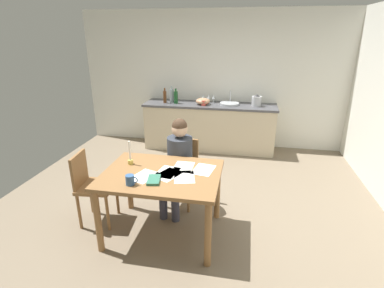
# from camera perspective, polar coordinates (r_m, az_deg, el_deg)

# --- Properties ---
(ground_plane) EXTENTS (5.20, 5.20, 0.04)m
(ground_plane) POSITION_cam_1_polar(r_m,az_deg,el_deg) (3.97, -1.18, -12.70)
(ground_plane) COLOR #7A6B56
(wall_back) EXTENTS (5.20, 0.12, 2.60)m
(wall_back) POSITION_cam_1_polar(r_m,az_deg,el_deg) (5.94, 4.03, 12.29)
(wall_back) COLOR silver
(wall_back) RESTS_ON ground
(kitchen_counter) EXTENTS (2.52, 0.64, 0.90)m
(kitchen_counter) POSITION_cam_1_polar(r_m,az_deg,el_deg) (5.78, 3.38, 3.44)
(kitchen_counter) COLOR beige
(kitchen_counter) RESTS_ON ground
(dining_table) EXTENTS (1.26, 0.95, 0.77)m
(dining_table) POSITION_cam_1_polar(r_m,az_deg,el_deg) (3.22, -5.89, -7.31)
(dining_table) COLOR olive
(dining_table) RESTS_ON ground
(chair_at_table) EXTENTS (0.45, 0.45, 0.87)m
(chair_at_table) POSITION_cam_1_polar(r_m,az_deg,el_deg) (3.90, -1.91, -4.76)
(chair_at_table) COLOR olive
(chair_at_table) RESTS_ON ground
(person_seated) EXTENTS (0.38, 0.62, 1.19)m
(person_seated) POSITION_cam_1_polar(r_m,az_deg,el_deg) (3.70, -2.73, -3.03)
(person_seated) COLOR #333842
(person_seated) RESTS_ON ground
(chair_side_empty) EXTENTS (0.44, 0.44, 0.88)m
(chair_side_empty) POSITION_cam_1_polar(r_m,az_deg,el_deg) (3.69, -18.96, -7.46)
(chair_side_empty) COLOR olive
(chair_side_empty) RESTS_ON ground
(coffee_mug) EXTENTS (0.13, 0.09, 0.10)m
(coffee_mug) POSITION_cam_1_polar(r_m,az_deg,el_deg) (2.96, -11.91, -6.86)
(coffee_mug) COLOR #33598C
(coffee_mug) RESTS_ON dining_table
(candlestick) EXTENTS (0.06, 0.06, 0.28)m
(candlestick) POSITION_cam_1_polar(r_m,az_deg,el_deg) (3.40, -11.91, -2.64)
(candlestick) COLOR gold
(candlestick) RESTS_ON dining_table
(book_magazine) EXTENTS (0.16, 0.23, 0.03)m
(book_magazine) POSITION_cam_1_polar(r_m,az_deg,el_deg) (3.01, -7.44, -6.93)
(book_magazine) COLOR #316D56
(book_magazine) RESTS_ON dining_table
(paper_letter) EXTENTS (0.26, 0.33, 0.00)m
(paper_letter) POSITION_cam_1_polar(r_m,az_deg,el_deg) (3.23, 2.25, -4.99)
(paper_letter) COLOR white
(paper_letter) RESTS_ON dining_table
(paper_bill) EXTENTS (0.21, 0.30, 0.00)m
(paper_bill) POSITION_cam_1_polar(r_m,az_deg,el_deg) (3.29, -1.66, -4.48)
(paper_bill) COLOR white
(paper_bill) RESTS_ON dining_table
(paper_envelope) EXTENTS (0.28, 0.34, 0.00)m
(paper_envelope) POSITION_cam_1_polar(r_m,az_deg,el_deg) (3.07, -1.52, -6.39)
(paper_envelope) COLOR white
(paper_envelope) RESTS_ON dining_table
(paper_receipt) EXTENTS (0.30, 0.35, 0.00)m
(paper_receipt) POSITION_cam_1_polar(r_m,az_deg,el_deg) (3.12, -9.29, -6.18)
(paper_receipt) COLOR white
(paper_receipt) RESTS_ON dining_table
(paper_notice) EXTENTS (0.31, 0.36, 0.00)m
(paper_notice) POSITION_cam_1_polar(r_m,az_deg,el_deg) (3.13, -4.63, -5.93)
(paper_notice) COLOR white
(paper_notice) RESTS_ON dining_table
(paper_flyer) EXTENTS (0.26, 0.33, 0.00)m
(paper_flyer) POSITION_cam_1_polar(r_m,az_deg,el_deg) (3.18, -4.81, -5.45)
(paper_flyer) COLOR white
(paper_flyer) RESTS_ON dining_table
(sink_unit) EXTENTS (0.36, 0.36, 0.24)m
(sink_unit) POSITION_cam_1_polar(r_m,az_deg,el_deg) (5.63, 7.28, 7.80)
(sink_unit) COLOR #B2B7BC
(sink_unit) RESTS_ON kitchen_counter
(bottle_oil) EXTENTS (0.06, 0.06, 0.28)m
(bottle_oil) POSITION_cam_1_polar(r_m,az_deg,el_deg) (5.76, -5.30, 9.16)
(bottle_oil) COLOR #593319
(bottle_oil) RESTS_ON kitchen_counter
(bottle_vinegar) EXTENTS (0.08, 0.08, 0.32)m
(bottle_vinegar) POSITION_cam_1_polar(r_m,az_deg,el_deg) (5.76, -3.96, 9.35)
(bottle_vinegar) COLOR #8C999E
(bottle_vinegar) RESTS_ON kitchen_counter
(bottle_wine_red) EXTENTS (0.08, 0.08, 0.29)m
(bottle_wine_red) POSITION_cam_1_polar(r_m,az_deg,el_deg) (5.69, -3.16, 9.09)
(bottle_wine_red) COLOR #194C23
(bottle_wine_red) RESTS_ON kitchen_counter
(mixing_bowl) EXTENTS (0.27, 0.27, 0.12)m
(mixing_bowl) POSITION_cam_1_polar(r_m,az_deg,el_deg) (5.61, 2.14, 8.30)
(mixing_bowl) COLOR tan
(mixing_bowl) RESTS_ON kitchen_counter
(stovetop_kettle) EXTENTS (0.18, 0.18, 0.22)m
(stovetop_kettle) POSITION_cam_1_polar(r_m,az_deg,el_deg) (5.60, 12.44, 8.21)
(stovetop_kettle) COLOR #B7BABF
(stovetop_kettle) RESTS_ON kitchen_counter
(wine_glass_near_sink) EXTENTS (0.07, 0.07, 0.15)m
(wine_glass_near_sink) POSITION_cam_1_polar(r_m,az_deg,el_deg) (5.78, 4.19, 9.12)
(wine_glass_near_sink) COLOR silver
(wine_glass_near_sink) RESTS_ON kitchen_counter
(wine_glass_by_kettle) EXTENTS (0.07, 0.07, 0.15)m
(wine_glass_by_kettle) POSITION_cam_1_polar(r_m,az_deg,el_deg) (5.79, 3.20, 9.16)
(wine_glass_by_kettle) COLOR silver
(wine_glass_by_kettle) RESTS_ON kitchen_counter
(wine_glass_back_left) EXTENTS (0.07, 0.07, 0.15)m
(wine_glass_back_left) POSITION_cam_1_polar(r_m,az_deg,el_deg) (5.81, 2.17, 9.21)
(wine_glass_back_left) COLOR silver
(wine_glass_back_left) RESTS_ON kitchen_counter
(teacup_on_counter) EXTENTS (0.12, 0.09, 0.10)m
(teacup_on_counter) POSITION_cam_1_polar(r_m,az_deg,el_deg) (5.52, 2.25, 7.97)
(teacup_on_counter) COLOR #D84C3F
(teacup_on_counter) RESTS_ON kitchen_counter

